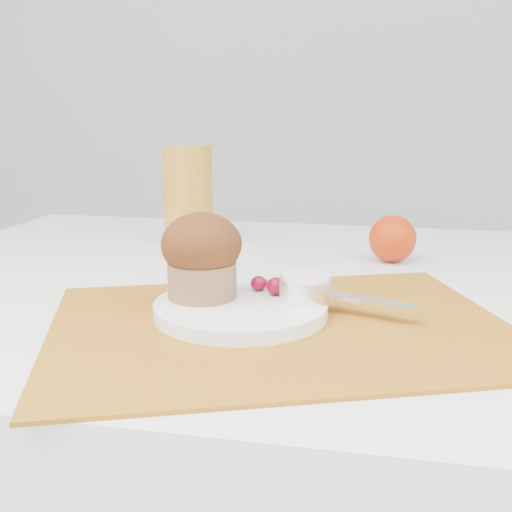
% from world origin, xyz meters
% --- Properties ---
extents(placemat, '(0.55, 0.48, 0.00)m').
position_xyz_m(placemat, '(-0.02, -0.12, 0.75)').
color(placemat, '#A66417').
rests_on(placemat, table).
extents(plate, '(0.22, 0.22, 0.01)m').
position_xyz_m(plate, '(-0.07, -0.11, 0.76)').
color(plate, white).
rests_on(plate, placemat).
extents(ramekin, '(0.06, 0.06, 0.02)m').
position_xyz_m(ramekin, '(-0.00, -0.08, 0.78)').
color(ramekin, white).
rests_on(ramekin, plate).
extents(cream, '(0.06, 0.06, 0.01)m').
position_xyz_m(cream, '(-0.00, -0.08, 0.79)').
color(cream, white).
rests_on(cream, ramekin).
extents(raspberry_near, '(0.02, 0.02, 0.02)m').
position_xyz_m(raspberry_near, '(-0.06, -0.06, 0.78)').
color(raspberry_near, '#5B0218').
rests_on(raspberry_near, plate).
extents(raspberry_far, '(0.02, 0.02, 0.02)m').
position_xyz_m(raspberry_far, '(-0.04, -0.07, 0.78)').
color(raspberry_far, '#550210').
rests_on(raspberry_far, plate).
extents(butter_knife, '(0.18, 0.08, 0.00)m').
position_xyz_m(butter_knife, '(0.02, -0.07, 0.77)').
color(butter_knife, white).
rests_on(butter_knife, plate).
extents(orange, '(0.07, 0.07, 0.07)m').
position_xyz_m(orange, '(0.09, 0.18, 0.78)').
color(orange, '#C13206').
rests_on(orange, table).
extents(juice_glass, '(0.10, 0.10, 0.16)m').
position_xyz_m(juice_glass, '(-0.24, 0.24, 0.83)').
color(juice_glass, '#C78825').
rests_on(juice_glass, table).
extents(muffin, '(0.09, 0.09, 0.09)m').
position_xyz_m(muffin, '(-0.12, -0.10, 0.82)').
color(muffin, olive).
rests_on(muffin, plate).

